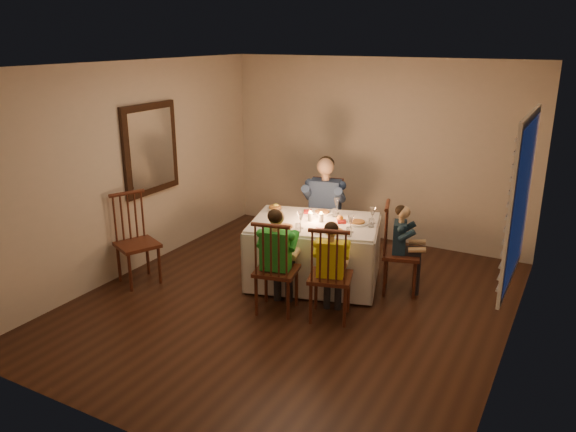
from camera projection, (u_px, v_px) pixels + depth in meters
The scene contains 26 objects.
ground at pixel (293, 303), 6.33m from camera, with size 5.00×5.00×0.00m, color black.
wall_left at pixel (133, 169), 6.95m from camera, with size 0.02×5.00×2.60m, color #BAAF9F.
wall_right at pixel (520, 225), 4.90m from camera, with size 0.02×5.00×2.60m, color #BAAF9F.
wall_back at pixel (376, 151), 8.01m from camera, with size 4.50×0.02×2.60m, color #BAAF9F.
ceiling at pixel (293, 65), 5.52m from camera, with size 5.00×5.00×0.00m, color white.
dining_table at pixel (314, 239), 6.70m from camera, with size 1.74×1.46×0.75m.
chair_adult at pixel (324, 257), 7.65m from camera, with size 0.44×0.42×1.07m, color #3C1B10, non-canonical shape.
chair_near_left at pixel (277, 310), 6.17m from camera, with size 0.44×0.42×1.07m, color #3C1B10, non-canonical shape.
chair_near_right at pixel (329, 317), 6.01m from camera, with size 0.44×0.42×1.07m, color #3C1B10, non-canonical shape.
chair_end at pixel (399, 291), 6.63m from camera, with size 0.44×0.42×1.07m, color #3C1B10, non-canonical shape.
chair_extra at pixel (141, 282), 6.86m from camera, with size 0.46×0.43×1.11m, color #3C1B10, non-canonical shape.
adult at pixel (324, 257), 7.65m from camera, with size 0.53×0.49×1.38m, color navy, non-canonical shape.
child_green at pixel (277, 310), 6.17m from camera, with size 0.41×0.38×1.17m, color green, non-canonical shape.
child_yellow at pixel (329, 317), 6.01m from camera, with size 0.37×0.34×1.09m, color yellow, non-canonical shape.
child_teal at pixel (399, 291), 6.63m from camera, with size 0.35×0.32×1.05m, color #182C3D, non-canonical shape.
setting_adult at pixel (322, 213), 6.91m from camera, with size 0.26×0.26×0.02m, color white.
setting_green at pixel (285, 228), 6.38m from camera, with size 0.26×0.26×0.02m, color white.
setting_yellow at pixel (335, 232), 6.24m from camera, with size 0.26×0.26×0.02m, color white.
setting_teal at pixel (357, 223), 6.54m from camera, with size 0.26×0.26×0.02m, color white.
candle_left at pixel (310, 217), 6.62m from camera, with size 0.06×0.06×0.10m, color white.
candle_right at pixel (321, 218), 6.60m from camera, with size 0.06×0.06×0.10m, color white.
squash at pixel (276, 207), 7.02m from camera, with size 0.09×0.09×0.09m, color yellow.
orange_fruit at pixel (340, 218), 6.60m from camera, with size 0.08×0.08×0.08m, color orange.
serving_bowl at pixel (275, 210), 6.99m from camera, with size 0.19×0.19×0.05m, color white.
wall_mirror at pixel (151, 149), 7.13m from camera, with size 0.06×0.95×1.15m.
window_blinds at pixel (519, 200), 4.94m from camera, with size 0.07×1.34×1.54m.
Camera 1 is at (2.69, -5.04, 2.89)m, focal length 35.00 mm.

